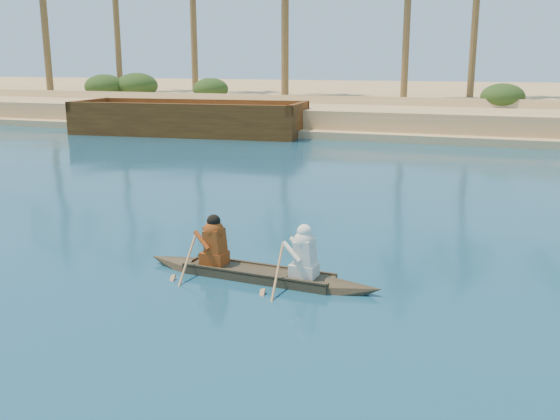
% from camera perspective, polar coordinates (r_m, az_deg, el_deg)
% --- Properties ---
extents(sandy_embankment, '(150.00, 51.00, 1.50)m').
position_cam_1_polar(sandy_embankment, '(55.26, 7.84, 10.03)').
color(sandy_embankment, tan).
rests_on(sandy_embankment, ground).
extents(shrub_cluster, '(100.00, 6.00, 2.40)m').
position_cam_1_polar(shrub_cluster, '(40.36, 3.03, 9.87)').
color(shrub_cluster, '#243914').
rests_on(shrub_cluster, ground).
extents(canoe, '(4.47, 0.85, 1.23)m').
position_cam_1_polar(canoe, '(10.91, -2.03, -5.11)').
color(canoe, '#403322').
rests_on(canoe, ground).
extents(barge_mid, '(12.24, 5.14, 1.98)m').
position_cam_1_polar(barge_mid, '(33.09, -8.29, 8.09)').
color(barge_mid, brown).
rests_on(barge_mid, ground).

